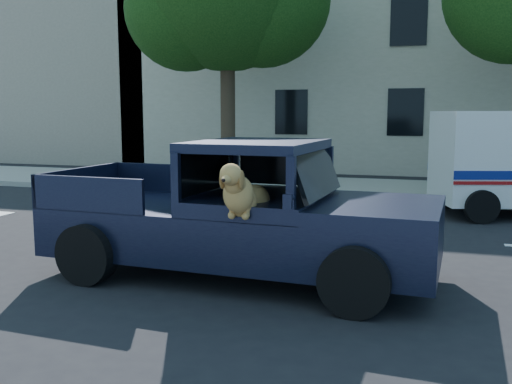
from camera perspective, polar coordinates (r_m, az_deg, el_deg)
ground at (r=7.34m, az=0.57°, el=-9.47°), size 120.00×120.00×0.00m
far_sidewalk at (r=16.17m, az=10.13°, el=0.31°), size 60.00×4.00×0.15m
lane_stripes at (r=10.33m, az=16.95°, el=-4.63°), size 21.60×0.14×0.01m
building_main at (r=23.33m, az=20.36°, el=13.16°), size 26.00×6.00×9.00m
building_left at (r=28.84m, az=-19.10°, el=11.14°), size 12.00×6.00×8.00m
pickup_truck at (r=7.66m, az=-2.24°, el=-3.94°), size 5.21×2.73×1.83m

